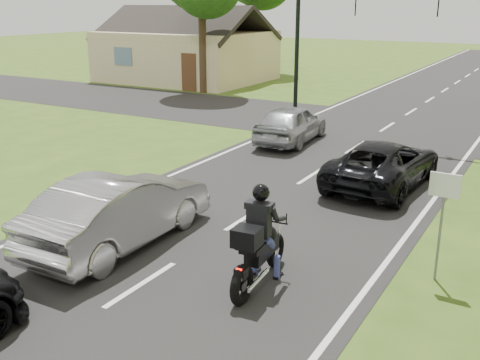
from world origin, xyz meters
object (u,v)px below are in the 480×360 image
silver_suv (291,123)px  traffic_signal (476,30)px  silver_sedan (120,210)px  motorcycle_rider (258,247)px  sign_white (443,201)px  dark_suv (383,164)px

silver_suv → traffic_signal: bearing=-160.9°
silver_sedan → silver_suv: bearing=-87.0°
silver_suv → traffic_signal: 7.10m
motorcycle_rider → silver_suv: (-4.28, 10.46, -0.06)m
silver_sedan → sign_white: size_ratio=2.22×
dark_suv → silver_suv: (-4.53, 3.46, 0.06)m
silver_sedan → silver_suv: silver_sedan is taller
traffic_signal → dark_suv: bearing=-101.4°
motorcycle_rider → dark_suv: 7.00m
dark_suv → traffic_signal: bearing=-98.3°
silver_sedan → sign_white: (6.28, 1.74, 0.81)m
motorcycle_rider → silver_sedan: motorcycle_rider is taller
traffic_signal → sign_white: traffic_signal is taller
silver_sedan → traffic_signal: size_ratio=0.74×
silver_suv → traffic_signal: traffic_signal is taller
traffic_signal → silver_suv: bearing=-156.9°
traffic_signal → sign_white: 11.39m
silver_sedan → sign_white: 6.57m
traffic_signal → sign_white: size_ratio=3.00×
motorcycle_rider → silver_sedan: size_ratio=0.49×
silver_sedan → traffic_signal: traffic_signal is taller
motorcycle_rider → sign_white: 3.48m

